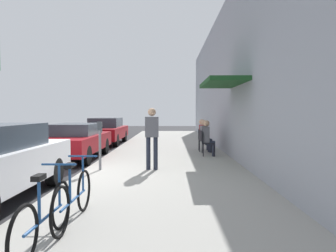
{
  "coord_description": "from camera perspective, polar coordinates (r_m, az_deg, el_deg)",
  "views": [
    {
      "loc": [
        2.39,
        -7.64,
        1.7
      ],
      "look_at": [
        2.25,
        8.62,
        0.97
      ],
      "focal_mm": 32.54,
      "sensor_mm": 36.0,
      "label": 1
    }
  ],
  "objects": [
    {
      "name": "pedestrian_standing",
      "position": [
        8.36,
        -3.03,
        -1.41
      ],
      "size": [
        0.36,
        0.22,
        1.7
      ],
      "color": "#232838",
      "rests_on": "sidewalk_slab"
    },
    {
      "name": "ground_plane",
      "position": [
        8.18,
        -16.72,
        -9.53
      ],
      "size": [
        60.0,
        60.0,
        0.0
      ],
      "primitive_type": "plane",
      "color": "#2D2D30"
    },
    {
      "name": "parked_car_1",
      "position": [
        11.6,
        -17.02,
        -2.56
      ],
      "size": [
        1.8,
        4.4,
        1.29
      ],
      "color": "maroon",
      "rests_on": "ground_plane"
    },
    {
      "name": "cafe_chair_1",
      "position": [
        12.1,
        6.67,
        -2.54
      ],
      "size": [
        0.51,
        0.51,
        0.87
      ],
      "color": "black",
      "rests_on": "sidewalk_slab"
    },
    {
      "name": "parked_car_2",
      "position": [
        16.67,
        -11.58,
        -0.83
      ],
      "size": [
        1.8,
        4.4,
        1.4
      ],
      "color": "maroon",
      "rests_on": "ground_plane"
    },
    {
      "name": "seated_patron_0",
      "position": [
        11.13,
        7.52,
        -2.0
      ],
      "size": [
        0.45,
        0.39,
        1.29
      ],
      "color": "#232838",
      "rests_on": "sidewalk_slab"
    },
    {
      "name": "bicycle_1",
      "position": [
        4.02,
        -22.03,
        -15.31
      ],
      "size": [
        0.46,
        1.71,
        0.9
      ],
      "color": "black",
      "rests_on": "sidewalk_slab"
    },
    {
      "name": "bicycle_0",
      "position": [
        4.68,
        -17.25,
        -12.69
      ],
      "size": [
        0.46,
        1.71,
        0.9
      ],
      "color": "black",
      "rests_on": "sidewalk_slab"
    },
    {
      "name": "seated_patron_2",
      "position": [
        12.85,
        6.57,
        -1.38
      ],
      "size": [
        0.45,
        0.39,
        1.29
      ],
      "color": "#232838",
      "rests_on": "sidewalk_slab"
    },
    {
      "name": "cafe_chair_2",
      "position": [
        12.86,
        6.3,
        -2.24
      ],
      "size": [
        0.48,
        0.48,
        0.87
      ],
      "color": "black",
      "rests_on": "sidewalk_slab"
    },
    {
      "name": "parking_meter",
      "position": [
        8.55,
        -12.63,
        -2.95
      ],
      "size": [
        0.12,
        0.1,
        1.32
      ],
      "color": "slate",
      "rests_on": "sidewalk_slab"
    },
    {
      "name": "sidewalk_slab",
      "position": [
        9.78,
        -0.32,
        -7.08
      ],
      "size": [
        4.5,
        32.0,
        0.12
      ],
      "primitive_type": "cube",
      "color": "#9E9B93",
      "rests_on": "ground_plane"
    },
    {
      "name": "cafe_chair_0",
      "position": [
        11.14,
        7.2,
        -2.99
      ],
      "size": [
        0.48,
        0.48,
        0.87
      ],
      "color": "black",
      "rests_on": "sidewalk_slab"
    },
    {
      "name": "building_facade",
      "position": [
        9.99,
        13.78,
        10.07
      ],
      "size": [
        1.4,
        32.0,
        6.04
      ],
      "color": "#999EA8",
      "rests_on": "ground_plane"
    },
    {
      "name": "seated_patron_1",
      "position": [
        12.1,
        6.95,
        -1.63
      ],
      "size": [
        0.47,
        0.42,
        1.29
      ],
      "color": "#232838",
      "rests_on": "sidewalk_slab"
    }
  ]
}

